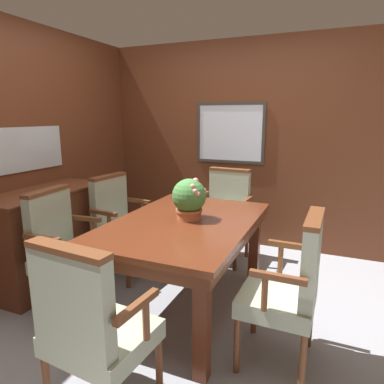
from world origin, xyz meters
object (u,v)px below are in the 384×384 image
potted_plant (189,198)px  sideboard_cabinet (49,236)px  chair_head_far (225,210)px  chair_head_near (91,324)px  chair_left_far (119,220)px  chair_left_near (62,245)px  dining_table (185,232)px  chair_right_near (291,283)px

potted_plant → sideboard_cabinet: 1.52m
chair_head_far → chair_head_near: (0.02, -2.30, 0.00)m
chair_head_far → chair_left_far: 1.17m
chair_left_far → potted_plant: (0.89, -0.30, 0.38)m
chair_left_near → sideboard_cabinet: bearing=51.1°
dining_table → chair_left_far: chair_left_far is taller
potted_plant → sideboard_cabinet: size_ratio=0.27×
chair_left_far → chair_head_far: bearing=-42.6°
chair_head_far → chair_left_far: (-0.86, -0.78, 0.00)m
chair_left_near → chair_head_near: size_ratio=1.00×
sideboard_cabinet → chair_left_near: bearing=-34.2°
dining_table → chair_head_near: bearing=-89.7°
potted_plant → chair_left_near: bearing=-155.0°
sideboard_cabinet → chair_head_far: bearing=39.6°
dining_table → potted_plant: potted_plant is taller
chair_head_near → chair_right_near: (0.86, 0.83, 0.00)m
chair_head_near → sideboard_cabinet: (-1.43, 1.13, -0.11)m
dining_table → sideboard_cabinet: sideboard_cabinet is taller
chair_left_near → potted_plant: (0.93, 0.43, 0.38)m
chair_head_near → chair_right_near: bearing=-131.4°
chair_left_far → potted_plant: bearing=-103.2°
chair_head_near → chair_right_near: size_ratio=1.00×
chair_head_far → sideboard_cabinet: 1.83m
chair_head_near → dining_table: bearing=-84.8°
dining_table → chair_right_near: bearing=-21.0°
sideboard_cabinet → chair_right_near: bearing=-7.5°
sideboard_cabinet → dining_table: bearing=1.3°
chair_left_far → potted_plant: size_ratio=3.04×
chair_head_near → chair_left_far: bearing=-54.8°
chair_left_near → chair_head_near: 1.21m
dining_table → chair_left_far: (-0.88, 0.35, -0.11)m
chair_left_near → chair_head_far: bearing=-35.3°
chair_head_far → sideboard_cabinet: bearing=-136.4°
chair_left_far → sideboard_cabinet: (-0.55, -0.38, -0.11)m
dining_table → chair_left_near: size_ratio=1.57×
chair_head_near → chair_right_near: 1.20m
dining_table → potted_plant: (0.02, 0.05, 0.27)m
chair_left_far → chair_left_near: 0.73m
chair_left_far → chair_head_near: (0.88, -1.51, 0.00)m
dining_table → chair_right_near: 0.94m
chair_head_far → sideboard_cabinet: chair_head_far is taller
chair_head_near → sideboard_cabinet: size_ratio=0.83×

